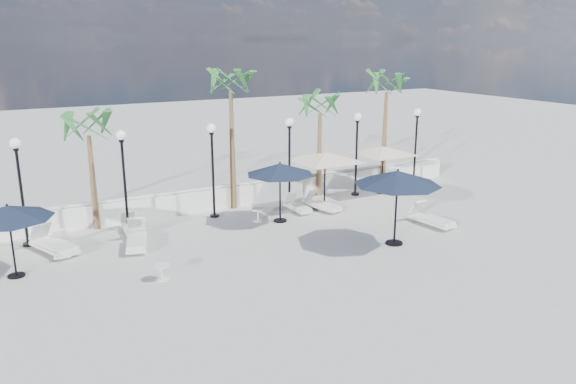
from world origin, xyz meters
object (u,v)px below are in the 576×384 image
lounger_1 (54,244)px  parasol_cream_sq_a (325,153)px  lounger_7 (431,219)px  parasol_cream_sq_b (384,147)px  lounger_5 (298,206)px  lounger_2 (61,247)px  parasol_navy_mid (280,169)px  parasol_navy_left (8,213)px  lounger_4 (131,227)px  lounger_6 (322,204)px  lounger_3 (137,239)px  parasol_navy_right (398,178)px

lounger_1 → parasol_cream_sq_a: (11.08, 0.32, 2.08)m
lounger_7 → parasol_cream_sq_b: size_ratio=0.43×
parasol_cream_sq_b → lounger_5: bearing=-173.0°
lounger_2 → parasol_navy_mid: parasol_navy_mid is taller
lounger_5 → parasol_cream_sq_a: size_ratio=0.32×
lounger_1 → parasol_navy_left: (-1.28, -1.64, 1.78)m
lounger_4 → lounger_7: size_ratio=0.81×
lounger_6 → parasol_cream_sq_a: bearing=32.1°
lounger_7 → parasol_cream_sq_a: parasol_cream_sq_a is taller
lounger_4 → parasol_cream_sq_b: (11.78, -0.02, 2.02)m
lounger_5 → parasol_cream_sq_b: (4.91, 0.60, 2.01)m
lounger_6 → parasol_cream_sq_a: (0.42, 0.47, 2.12)m
lounger_6 → lounger_7: lounger_7 is taller
lounger_6 → parasol_navy_mid: parasol_navy_mid is taller
lounger_3 → lounger_2: bearing=-178.8°
lounger_5 → parasol_navy_left: 11.25m
lounger_5 → lounger_7: size_ratio=0.81×
parasol_cream_sq_b → parasol_navy_mid: bearing=-166.5°
lounger_2 → lounger_1: bearing=136.0°
lounger_1 → lounger_6: bearing=-23.6°
lounger_6 → lounger_5: bearing=145.4°
lounger_6 → parasol_navy_right: parasol_navy_right is taller
lounger_4 → parasol_navy_left: 5.10m
lounger_2 → lounger_5: 9.48m
lounger_3 → parasol_cream_sq_b: (11.95, 1.61, 1.96)m
lounger_6 → parasol_cream_sq_a: 2.21m
lounger_3 → parasol_navy_right: size_ratio=0.70×
parasol_navy_left → parasol_navy_right: parasol_navy_right is taller
parasol_navy_mid → parasol_cream_sq_a: 2.91m
lounger_3 → lounger_6: size_ratio=1.12×
lounger_3 → parasol_navy_right: 9.35m
lounger_3 → parasol_navy_left: parasol_navy_left is taller
parasol_cream_sq_b → lounger_1: bearing=-176.9°
lounger_1 → lounger_6: 10.67m
lounger_3 → parasol_cream_sq_b: parasol_cream_sq_b is taller
lounger_4 → lounger_7: lounger_7 is taller
parasol_cream_sq_a → parasol_cream_sq_b: 3.52m
lounger_5 → parasol_navy_mid: 2.49m
lounger_7 → parasol_navy_mid: size_ratio=0.75×
lounger_3 → parasol_navy_left: (-3.90, -0.82, 1.79)m
lounger_1 → parasol_cream_sq_a: 11.28m
lounger_1 → lounger_6: lounger_1 is taller
parasol_navy_left → parasol_cream_sq_a: parasol_cream_sq_a is taller
lounger_3 → lounger_6: bearing=19.9°
parasol_navy_mid → parasol_cream_sq_a: bearing=20.6°
lounger_5 → lounger_6: (1.00, -0.34, 0.02)m
lounger_7 → parasol_cream_sq_b: 5.24m
lounger_2 → parasol_cream_sq_a: 11.11m
lounger_4 → parasol_cream_sq_b: parasol_cream_sq_b is taller
parasol_cream_sq_a → parasol_cream_sq_b: bearing=7.7°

